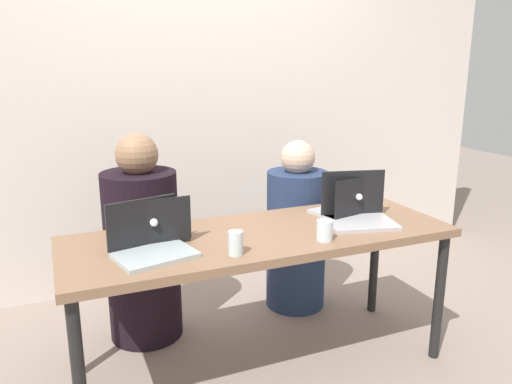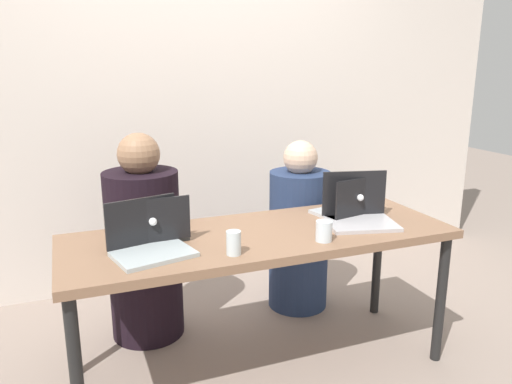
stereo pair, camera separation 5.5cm
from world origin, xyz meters
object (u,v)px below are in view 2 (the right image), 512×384
object	(u,v)px
person_on_right	(299,235)
laptop_back_left	(149,231)
laptop_front_right	(359,213)
water_glass_left	(234,244)
laptop_front_left	(149,242)
person_on_left	(144,248)
water_glass_right	(324,232)
laptop_back_right	(348,207)

from	to	relation	value
person_on_right	laptop_back_left	xyz separation A→B (m)	(-0.96, -0.46, 0.29)
laptop_front_right	water_glass_left	size ratio (longest dim) A/B	3.76
laptop_front_left	water_glass_left	distance (m)	0.35
laptop_front_left	laptop_back_left	world-z (taller)	laptop_front_left
person_on_left	laptop_front_right	world-z (taller)	person_on_left
laptop_back_left	water_glass_left	distance (m)	0.41
water_glass_left	water_glass_right	distance (m)	0.42
water_glass_right	laptop_front_left	bearing A→B (deg)	169.97
laptop_back_left	water_glass_left	bearing A→B (deg)	133.05
person_on_left	laptop_back_right	size ratio (longest dim) A/B	3.39
person_on_right	water_glass_right	distance (m)	0.83
laptop_back_left	laptop_front_right	bearing A→B (deg)	171.00
person_on_left	water_glass_left	size ratio (longest dim) A/B	11.19
person_on_left	water_glass_right	xyz separation A→B (m)	(0.68, -0.74, 0.24)
laptop_front_right	water_glass_right	xyz separation A→B (m)	(-0.29, -0.17, -0.01)
laptop_back_right	laptop_back_left	bearing A→B (deg)	-10.80
laptop_front_left	laptop_back_left	bearing A→B (deg)	66.46
water_glass_left	laptop_back_right	bearing A→B (deg)	22.38
person_on_right	laptop_back_left	world-z (taller)	person_on_right
laptop_back_left	person_on_right	bearing A→B (deg)	-157.18
person_on_right	laptop_front_left	bearing A→B (deg)	25.58
person_on_right	laptop_front_right	xyz separation A→B (m)	(0.04, -0.57, 0.30)
laptop_front_right	laptop_back_right	xyz separation A→B (m)	(0.02, 0.13, -0.01)
person_on_left	person_on_right	xyz separation A→B (m)	(0.93, 0.00, -0.04)
water_glass_right	person_on_left	bearing A→B (deg)	132.73
laptop_front_left	water_glass_left	xyz separation A→B (m)	(0.32, -0.14, -0.00)
laptop_back_right	laptop_front_left	bearing A→B (deg)	-2.70
person_on_right	person_on_left	bearing A→B (deg)	-5.83
laptop_front_right	laptop_back_right	size ratio (longest dim) A/B	1.14
person_on_left	laptop_front_right	bearing A→B (deg)	137.79
person_on_left	laptop_back_left	distance (m)	0.52
person_on_left	laptop_back_right	distance (m)	1.11
laptop_front_right	water_glass_right	size ratio (longest dim) A/B	4.13
laptop_front_right	water_glass_right	world-z (taller)	laptop_front_right
person_on_right	water_glass_left	world-z (taller)	person_on_right
person_on_left	water_glass_left	bearing A→B (deg)	97.37
person_on_right	water_glass_left	xyz separation A→B (m)	(-0.67, -0.74, 0.29)
water_glass_left	person_on_left	bearing A→B (deg)	109.03
person_on_right	water_glass_right	world-z (taller)	person_on_right
laptop_front_right	laptop_front_left	xyz separation A→B (m)	(-1.03, -0.03, -0.00)
laptop_front_left	water_glass_right	distance (m)	0.76
person_on_right	laptop_back_right	size ratio (longest dim) A/B	3.11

